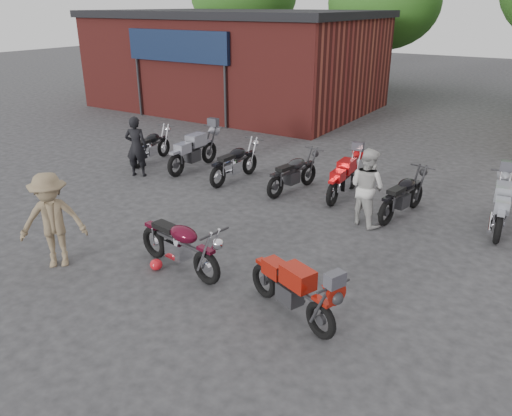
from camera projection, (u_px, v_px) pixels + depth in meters
The scene contains 17 objects.
ground at pixel (203, 289), 8.59m from camera, with size 90.00×90.00×0.00m, color #2C2D2F.
brick_building at pixel (237, 62), 23.22m from camera, with size 12.00×8.00×4.00m, color maroon.
tree_0 at pixel (244, 11), 31.14m from camera, with size 6.56×6.56×8.20m, color #285617, non-canonical shape.
tree_1 at pixel (382, 20), 26.78m from camera, with size 5.92×5.92×7.40m, color #285617, non-canonical shape.
vintage_motorcycle at pixel (180, 242), 8.97m from camera, with size 2.03×0.67×1.18m, color #48091A, non-canonical shape.
sportbike at pixel (293, 286), 7.64m from camera, with size 1.89×0.62×1.10m, color #A51A0D, non-canonical shape.
helmet at pixel (156, 265), 9.18m from camera, with size 0.23×0.23×0.21m, color red.
person_dark at pixel (136, 147), 13.93m from camera, with size 0.62×0.41×1.70m, color black.
person_light at pixel (367, 187), 10.83m from camera, with size 0.84×0.65×1.73m, color beige.
person_tan at pixel (52, 221), 9.05m from camera, with size 1.17×0.67×1.82m, color #806D4F.
row_bike_0 at pixel (151, 145), 15.27m from camera, with size 1.89×0.62×1.09m, color black, non-canonical shape.
row_bike_1 at pixel (194, 149), 14.57m from camera, with size 2.14×0.70×1.24m, color #92939F, non-canonical shape.
row_bike_2 at pixel (235, 161), 13.65m from camera, with size 1.96×0.65×1.13m, color black, non-canonical shape.
row_bike_3 at pixel (294, 171), 12.87m from camera, with size 1.89×0.62×1.09m, color black, non-canonical shape.
row_bike_4 at pixel (344, 176), 12.49m from camera, with size 1.94×0.64×1.12m, color red, non-canonical shape.
row_bike_5 at pixel (403, 193), 11.36m from camera, with size 1.91×0.63×1.11m, color black, non-canonical shape.
row_bike_6 at pixel (502, 204), 10.67m from camera, with size 2.04×0.67×1.18m, color #9498A1, non-canonical shape.
Camera 1 is at (4.79, -5.73, 4.57)m, focal length 35.00 mm.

